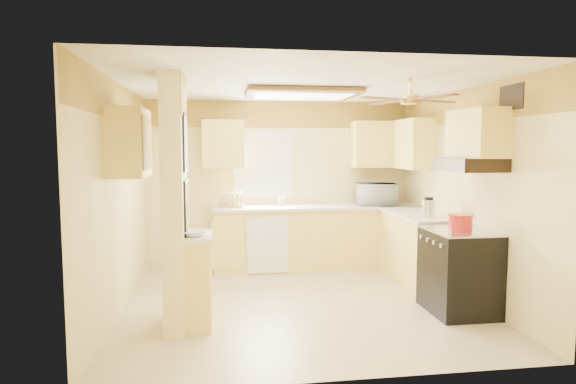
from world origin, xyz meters
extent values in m
plane|color=#CFB88F|center=(0.00, 0.00, 0.00)|extent=(4.00, 4.00, 0.00)
plane|color=white|center=(0.00, 0.00, 2.50)|extent=(4.00, 4.00, 0.00)
plane|color=#F5E095|center=(0.00, 1.90, 1.25)|extent=(4.00, 0.00, 4.00)
plane|color=#F5E095|center=(0.00, -1.90, 1.25)|extent=(4.00, 0.00, 4.00)
plane|color=#F5E095|center=(-2.00, 0.00, 1.25)|extent=(0.00, 3.80, 3.80)
plane|color=#F5E095|center=(2.00, 0.00, 1.25)|extent=(0.00, 3.80, 3.80)
cube|color=yellow|center=(0.00, 1.88, 2.30)|extent=(4.00, 0.02, 0.40)
cube|color=#F5E095|center=(-1.35, -0.55, 1.25)|extent=(0.20, 0.70, 2.50)
cube|color=#EED260|center=(-1.13, -0.55, 0.45)|extent=(0.25, 0.55, 0.90)
cube|color=white|center=(-1.13, -0.55, 0.92)|extent=(0.28, 0.58, 0.04)
cube|color=#EED260|center=(0.50, 1.60, 0.45)|extent=(3.00, 0.60, 0.90)
cube|color=#EED260|center=(1.70, 0.60, 0.45)|extent=(0.60, 1.40, 0.90)
cube|color=white|center=(0.50, 1.59, 0.92)|extent=(3.04, 0.64, 0.04)
cube|color=white|center=(1.69, 0.60, 0.92)|extent=(0.64, 1.44, 0.04)
cube|color=white|center=(-0.25, 1.29, 0.43)|extent=(0.58, 0.02, 0.80)
cube|color=white|center=(-0.25, 1.89, 1.55)|extent=(0.92, 0.02, 1.02)
cube|color=white|center=(-0.25, 1.89, 1.55)|extent=(0.80, 0.02, 0.90)
cube|color=#EED260|center=(-0.85, 1.72, 1.85)|extent=(0.60, 0.35, 0.70)
cube|color=#EED260|center=(1.55, 1.72, 1.85)|extent=(0.90, 0.35, 0.70)
cube|color=#EED260|center=(1.82, 1.25, 1.85)|extent=(0.35, 1.00, 0.70)
cube|color=#EED260|center=(-1.82, -0.25, 1.85)|extent=(0.35, 0.75, 0.70)
cube|color=#EED260|center=(1.82, -0.55, 1.95)|extent=(0.35, 0.76, 0.52)
cube|color=black|center=(1.67, -0.55, 0.45)|extent=(0.65, 0.76, 0.90)
cube|color=silver|center=(1.67, -0.55, 0.91)|extent=(0.66, 0.77, 0.02)
cylinder|color=silver|center=(1.34, -0.80, 0.80)|extent=(0.03, 0.05, 0.05)
cylinder|color=silver|center=(1.34, -0.63, 0.80)|extent=(0.03, 0.05, 0.05)
cylinder|color=silver|center=(1.34, -0.47, 0.80)|extent=(0.03, 0.05, 0.05)
cylinder|color=silver|center=(1.34, -0.30, 0.80)|extent=(0.03, 0.05, 0.05)
cube|color=black|center=(1.74, -0.55, 1.62)|extent=(0.50, 0.76, 0.14)
cube|color=black|center=(-1.24, -0.55, 1.85)|extent=(0.02, 0.42, 0.57)
cube|color=white|center=(-1.23, -0.55, 1.85)|extent=(0.01, 0.37, 0.52)
cube|color=black|center=(-1.24, -0.55, 1.20)|extent=(0.02, 0.42, 0.57)
cube|color=yellow|center=(-1.23, -0.55, 1.20)|extent=(0.01, 0.37, 0.52)
cube|color=brown|center=(0.10, 0.50, 2.46)|extent=(1.35, 0.95, 0.06)
cube|color=white|center=(0.10, 0.50, 2.44)|extent=(1.15, 0.75, 0.02)
cylinder|color=gold|center=(1.00, -0.70, 2.42)|extent=(0.04, 0.04, 0.16)
cylinder|color=gold|center=(1.00, -0.70, 2.28)|extent=(0.18, 0.18, 0.08)
cube|color=brown|center=(1.30, -0.59, 2.28)|extent=(0.55, 0.28, 0.01)
cube|color=brown|center=(0.89, -0.40, 2.28)|extent=(0.28, 0.55, 0.01)
cube|color=brown|center=(0.70, -0.81, 2.28)|extent=(0.55, 0.28, 0.01)
cube|color=brown|center=(1.11, -1.00, 2.28)|extent=(0.28, 0.55, 0.01)
cube|color=black|center=(1.98, -0.90, 2.30)|extent=(0.02, 0.40, 0.25)
imported|color=white|center=(1.43, 1.56, 1.10)|extent=(0.64, 0.47, 0.33)
imported|color=white|center=(-1.15, -0.67, 0.97)|extent=(0.25, 0.25, 0.06)
cylinder|color=red|center=(1.65, -0.59, 0.99)|extent=(0.24, 0.24, 0.16)
cylinder|color=red|center=(1.65, -0.59, 1.08)|extent=(0.26, 0.26, 0.02)
cylinder|color=silver|center=(1.65, 0.22, 1.05)|extent=(0.16, 0.16, 0.22)
cylinder|color=black|center=(1.65, 0.22, 1.18)|extent=(0.11, 0.11, 0.03)
cube|color=tan|center=(-0.76, 1.62, 0.96)|extent=(0.40, 0.32, 0.04)
cube|color=tan|center=(-0.91, 1.62, 1.05)|extent=(0.02, 0.25, 0.21)
cube|color=tan|center=(-0.85, 1.62, 1.05)|extent=(0.02, 0.25, 0.21)
cube|color=tan|center=(-0.78, 1.62, 1.05)|extent=(0.02, 0.25, 0.21)
cube|color=tan|center=(-0.72, 1.62, 1.05)|extent=(0.02, 0.25, 0.21)
cube|color=tan|center=(-0.66, 1.62, 1.05)|extent=(0.02, 0.25, 0.21)
cube|color=tan|center=(-0.60, 1.62, 1.05)|extent=(0.02, 0.25, 0.21)
cylinder|color=white|center=(-0.85, 1.62, 1.05)|extent=(0.01, 0.21, 0.21)
cylinder|color=white|center=(-0.72, 1.62, 1.05)|extent=(0.01, 0.21, 0.21)
cylinder|color=white|center=(0.01, 1.68, 1.00)|extent=(0.10, 0.10, 0.13)
cylinder|color=tan|center=(0.02, 1.68, 1.04)|extent=(0.01, 0.01, 0.20)
cylinder|color=tan|center=(0.01, 1.70, 1.04)|extent=(0.01, 0.01, 0.20)
cylinder|color=tan|center=(-0.01, 1.68, 1.04)|extent=(0.01, 0.01, 0.20)
cylinder|color=tan|center=(0.01, 1.67, 1.04)|extent=(0.01, 0.01, 0.20)
camera|label=1|loc=(-0.91, -5.38, 1.80)|focal=30.00mm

